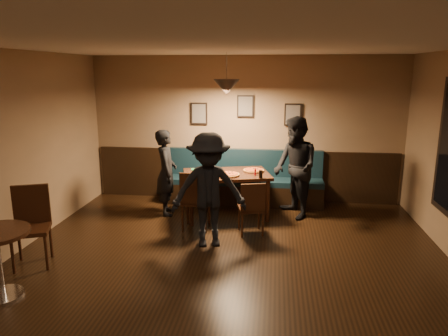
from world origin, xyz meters
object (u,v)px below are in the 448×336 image
Objects in this scene: dining_table at (226,195)px; cafe_chair_far at (30,228)px; diner_front at (209,190)px; diner_left at (166,172)px; diner_right at (295,168)px; tabasco_bottle at (255,172)px; chair_near_left at (196,200)px; chair_near_right at (251,207)px; booth_bench at (244,178)px; soda_glass at (261,174)px.

dining_table is 3.21m from cafe_chair_far.
cafe_chair_far is at bearing -170.53° from diner_front.
dining_table is 0.96× the size of diner_left.
tabasco_bottle is at bearing -96.70° from diner_right.
cafe_chair_far reaches higher than chair_near_left.
diner_front is at bearing -150.67° from chair_near_right.
diner_front is at bearing -178.12° from cafe_chair_far.
booth_bench is at bearing 57.25° from dining_table.
booth_bench is 3.92m from cafe_chair_far.
diner_left is at bearing -149.42° from booth_bench.
chair_near_left is at bearing -148.02° from diner_left.
diner_left reaches higher than cafe_chair_far.
tabasco_bottle is at bearing -25.98° from dining_table.
soda_glass is at bearing 41.48° from diner_front.
diner_left is 1.60m from diner_front.
diner_right is at bearing 26.48° from chair_near_left.
chair_near_left is 7.52× the size of tabasco_bottle.
booth_bench is at bearing 85.48° from chair_near_right.
booth_bench is at bearing -148.48° from diner_right.
tabasco_bottle is at bearing -164.02° from cafe_chair_far.
dining_table is at bearing -102.40° from diner_left.
diner_left is (-1.54, 0.74, 0.33)m from chair_near_right.
soda_glass is at bearing -112.20° from diner_left.
booth_bench is at bearing -72.79° from diner_left.
diner_right is 13.63× the size of tabasco_bottle.
diner_left is 1.69m from soda_glass.
tabasco_bottle is at bearing 74.38° from chair_near_right.
dining_table is 0.79m from chair_near_left.
cafe_chair_far is (-2.55, -2.98, 0.02)m from booth_bench.
chair_near_right is 6.61× the size of tabasco_bottle.
diner_right is at bearing -9.34° from dining_table.
soda_glass is at bearing -70.77° from booth_bench.
diner_right reaches higher than dining_table.
diner_front is at bearing -63.02° from chair_near_left.
dining_table is at bearing -108.60° from diner_right.
dining_table is 0.68m from tabasco_bottle.
booth_bench is at bearing 107.00° from tabasco_bottle.
booth_bench is 1.15m from soda_glass.
chair_near_left reaches higher than dining_table.
chair_near_left is at bearing 160.44° from chair_near_right.
chair_near_left reaches higher than soda_glass.
tabasco_bottle is (1.57, -0.08, 0.08)m from diner_left.
chair_near_right is 6.33× the size of soda_glass.
diner_right is at bearing -34.22° from booth_bench.
dining_table is 0.83× the size of diner_right.
chair_near_left is 0.58× the size of diner_front.
diner_left is (-1.07, -0.02, 0.37)m from dining_table.
diner_front reaches higher than tabasco_bottle.
diner_left reaches higher than soda_glass.
soda_glass reaches higher than dining_table.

